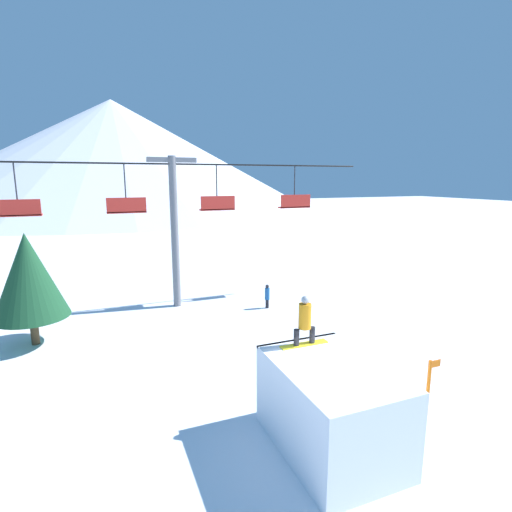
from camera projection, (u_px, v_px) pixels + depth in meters
ground_plane at (327, 450)px, 9.74m from camera, size 220.00×220.00×0.00m
mountain_ridge at (114, 155)px, 85.04m from camera, size 84.23×84.23×22.72m
snow_ramp at (331, 408)px, 9.63m from camera, size 2.41×3.57×2.15m
snowboarder at (305, 321)px, 10.52m from camera, size 1.35×0.33×1.36m
chairlift at (174, 215)px, 19.87m from camera, size 21.13×0.44×7.61m
pine_tree_near at (28, 276)px, 15.44m from camera, size 2.79×2.79×4.49m
trail_marker at (429, 387)px, 10.93m from camera, size 0.41×0.10×1.68m
distant_skier at (267, 295)px, 20.30m from camera, size 0.24×0.24×1.23m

